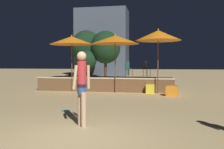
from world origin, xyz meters
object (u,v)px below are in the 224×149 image
(bistro_chair_0, at_px, (86,67))
(background_tree_0, at_px, (86,47))
(background_tree_1, at_px, (106,47))
(patio_umbrella_2, at_px, (115,40))
(bistro_chair_3, at_px, (76,67))
(person_0, at_px, (82,85))
(patio_umbrella_0, at_px, (158,36))
(bistro_chair_2, at_px, (145,67))
(bistro_chair_1, at_px, (128,67))
(cube_seat_2, at_px, (172,91))
(background_tree_2, at_px, (88,60))
(frisbee_disc, at_px, (66,111))
(cube_seat_0, at_px, (150,89))
(patio_umbrella_1, at_px, (72,40))

(bistro_chair_0, distance_m, background_tree_0, 13.04)
(background_tree_0, distance_m, background_tree_1, 3.67)
(patio_umbrella_2, relative_size, bistro_chair_3, 3.50)
(person_0, bearing_deg, patio_umbrella_0, -58.88)
(person_0, relative_size, background_tree_1, 0.39)
(patio_umbrella_2, bearing_deg, bistro_chair_2, 51.52)
(bistro_chair_0, distance_m, bistro_chair_1, 2.67)
(cube_seat_2, bearing_deg, background_tree_1, 115.96)
(bistro_chair_3, bearing_deg, background_tree_0, 168.34)
(bistro_chair_2, distance_m, bistro_chair_3, 4.29)
(cube_seat_2, relative_size, background_tree_2, 0.22)
(person_0, distance_m, frisbee_disc, 2.29)
(frisbee_disc, height_order, background_tree_0, background_tree_0)
(background_tree_0, height_order, background_tree_2, background_tree_0)
(cube_seat_0, xyz_separation_m, bistro_chair_0, (-3.85, 1.21, 1.10))
(cube_seat_0, bearing_deg, background_tree_2, 121.15)
(background_tree_0, bearing_deg, patio_umbrella_1, -76.94)
(bistro_chair_0, xyz_separation_m, background_tree_0, (-3.61, 12.36, 2.03))
(patio_umbrella_2, height_order, bistro_chair_0, patio_umbrella_2)
(person_0, bearing_deg, patio_umbrella_1, -22.79)
(bistro_chair_2, distance_m, background_tree_2, 10.59)
(patio_umbrella_2, xyz_separation_m, bistro_chair_0, (-1.97, 1.17, -1.49))
(patio_umbrella_1, distance_m, bistro_chair_1, 3.98)
(bistro_chair_1, distance_m, bistro_chair_2, 1.21)
(cube_seat_2, relative_size, bistro_chair_0, 0.69)
(person_0, distance_m, background_tree_0, 21.74)
(bistro_chair_3, height_order, frisbee_disc, bistro_chair_3)
(person_0, height_order, frisbee_disc, person_0)
(background_tree_1, bearing_deg, frisbee_disc, -82.48)
(bistro_chair_2, bearing_deg, patio_umbrella_0, -127.11)
(bistro_chair_0, distance_m, bistro_chair_3, 0.88)
(cube_seat_0, distance_m, frisbee_disc, 6.06)
(cube_seat_2, relative_size, background_tree_1, 0.13)
(cube_seat_2, bearing_deg, background_tree_0, 120.57)
(person_0, relative_size, background_tree_2, 0.66)
(cube_seat_2, height_order, bistro_chair_3, bistro_chair_3)
(bistro_chair_3, distance_m, background_tree_0, 12.46)
(background_tree_2, bearing_deg, patio_umbrella_0, -57.63)
(patio_umbrella_2, bearing_deg, bistro_chair_1, 80.33)
(bistro_chair_0, xyz_separation_m, background_tree_1, (-0.91, 9.89, 1.80))
(patio_umbrella_2, xyz_separation_m, person_0, (0.40, -7.24, -1.78))
(cube_seat_2, xyz_separation_m, background_tree_1, (-5.83, 11.97, 2.89))
(patio_umbrella_0, xyz_separation_m, background_tree_2, (-6.80, 10.73, -1.10))
(bistro_chair_3, bearing_deg, cube_seat_0, 45.83)
(patio_umbrella_1, height_order, frisbee_disc, patio_umbrella_1)
(bistro_chair_1, xyz_separation_m, background_tree_0, (-5.99, 11.15, 2.03))
(patio_umbrella_1, relative_size, background_tree_2, 1.10)
(patio_umbrella_1, distance_m, cube_seat_2, 6.07)
(patio_umbrella_2, distance_m, bistro_chair_0, 2.74)
(bistro_chair_0, relative_size, bistro_chair_2, 1.00)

